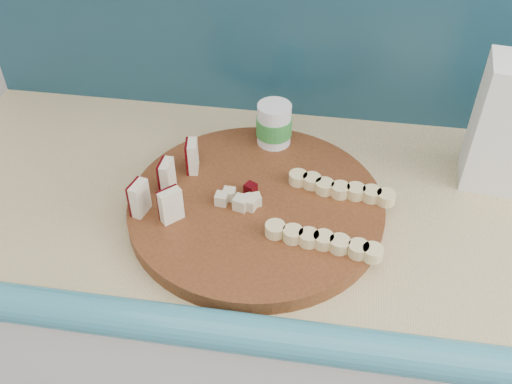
{
  "coord_description": "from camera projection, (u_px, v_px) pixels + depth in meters",
  "views": [
    {
      "loc": [
        -0.25,
        0.73,
        1.6
      ],
      "look_at": [
        -0.37,
        1.45,
        0.96
      ],
      "focal_mm": 40.0,
      "sensor_mm": 36.0,
      "label": 1
    }
  ],
  "objects": [
    {
      "name": "banana_slices",
      "position": [
        333.0,
        214.0,
        0.95
      ],
      "size": [
        0.21,
        0.19,
        0.02
      ],
      "color": "beige",
      "rests_on": "cutting_board"
    },
    {
      "name": "canister",
      "position": [
        274.0,
        129.0,
        1.1
      ],
      "size": [
        0.07,
        0.07,
        0.11
      ],
      "rotation": [
        0.0,
        0.0,
        -0.18
      ],
      "color": "white",
      "rests_on": "kitchen_counter"
    },
    {
      "name": "kitchen_counter",
      "position": [
        462.0,
        366.0,
        1.29
      ],
      "size": [
        2.2,
        0.63,
        0.91
      ],
      "color": "white",
      "rests_on": "ground"
    },
    {
      "name": "apple_chunks",
      "position": [
        241.0,
        192.0,
        0.99
      ],
      "size": [
        0.06,
        0.07,
        0.02
      ],
      "color": "beige",
      "rests_on": "cutting_board"
    },
    {
      "name": "apple_wedges",
      "position": [
        167.0,
        183.0,
        0.98
      ],
      "size": [
        0.09,
        0.18,
        0.06
      ],
      "color": "#F8E8C6",
      "rests_on": "cutting_board"
    },
    {
      "name": "cutting_board",
      "position": [
        256.0,
        207.0,
        1.0
      ],
      "size": [
        0.52,
        0.52,
        0.03
      ],
      "primitive_type": "cylinder",
      "rotation": [
        0.0,
        0.0,
        -0.17
      ],
      "color": "#4C2410",
      "rests_on": "kitchen_counter"
    }
  ]
}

